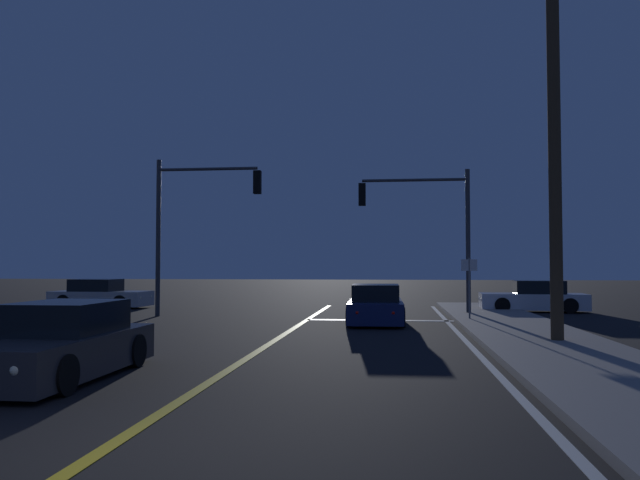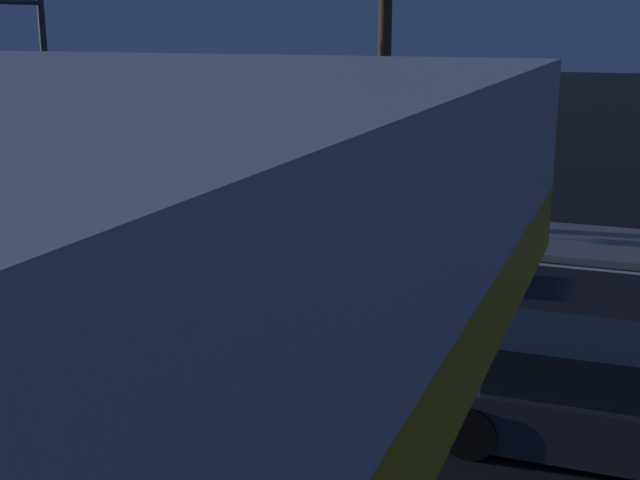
% 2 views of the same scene
% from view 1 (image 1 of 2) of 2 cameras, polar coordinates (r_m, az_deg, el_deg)
% --- Properties ---
extents(ground_plane, '(160.00, 160.00, 0.00)m').
position_cam_1_polar(ground_plane, '(6.89, -21.76, -19.01)').
color(ground_plane, black).
extents(sidewalk_right, '(3.20, 33.17, 0.15)m').
position_cam_1_polar(sidewalk_right, '(15.61, 20.73, -9.23)').
color(sidewalk_right, gray).
rests_on(sidewalk_right, ground).
extents(lane_line_center, '(0.20, 31.33, 0.01)m').
position_cam_1_polar(lane_line_center, '(15.48, -5.07, -9.69)').
color(lane_line_center, gold).
rests_on(lane_line_center, ground).
extents(lane_line_edge_right, '(0.16, 31.33, 0.01)m').
position_cam_1_polar(lane_line_edge_right, '(15.28, 13.90, -9.73)').
color(lane_line_edge_right, silver).
rests_on(lane_line_edge_right, ground).
extents(stop_bar, '(5.25, 0.50, 0.01)m').
position_cam_1_polar(stop_bar, '(22.84, 5.45, -7.29)').
color(stop_bar, silver).
rests_on(stop_bar, ground).
extents(car_lead_oncoming_navy, '(1.97, 4.49, 1.34)m').
position_cam_1_polar(car_lead_oncoming_navy, '(21.70, 5.09, -6.03)').
color(car_lead_oncoming_navy, navy).
rests_on(car_lead_oncoming_navy, ground).
extents(car_mid_block_white, '(4.47, 2.04, 1.34)m').
position_cam_1_polar(car_mid_block_white, '(28.45, 18.91, -5.03)').
color(car_mid_block_white, silver).
rests_on(car_mid_block_white, ground).
extents(car_side_waiting_silver, '(4.58, 2.08, 1.34)m').
position_cam_1_polar(car_side_waiting_silver, '(31.22, -19.40, -4.77)').
color(car_side_waiting_silver, '#B2B5BA').
rests_on(car_side_waiting_silver, ground).
extents(car_parked_curb_charcoal, '(1.90, 4.47, 1.34)m').
position_cam_1_polar(car_parked_curb_charcoal, '(12.13, -22.52, -8.84)').
color(car_parked_curb_charcoal, '#2D2D33').
rests_on(car_parked_curb_charcoal, ground).
extents(traffic_signal_near_right, '(4.38, 0.28, 5.78)m').
position_cam_1_polar(traffic_signal_near_right, '(25.16, 9.75, 2.04)').
color(traffic_signal_near_right, '#38383D').
rests_on(traffic_signal_near_right, ground).
extents(traffic_signal_far_left, '(4.19, 0.28, 6.15)m').
position_cam_1_polar(traffic_signal_far_left, '(24.96, -11.39, 2.60)').
color(traffic_signal_far_left, '#38383D').
rests_on(traffic_signal_far_left, ground).
extents(utility_pole_right, '(1.99, 0.31, 10.83)m').
position_cam_1_polar(utility_pole_right, '(17.03, 20.54, 10.15)').
color(utility_pole_right, '#4C3823').
rests_on(utility_pole_right, ground).
extents(street_sign_corner, '(0.56, 0.12, 2.25)m').
position_cam_1_polar(street_sign_corner, '(22.41, 13.44, -3.46)').
color(street_sign_corner, slate).
rests_on(street_sign_corner, ground).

